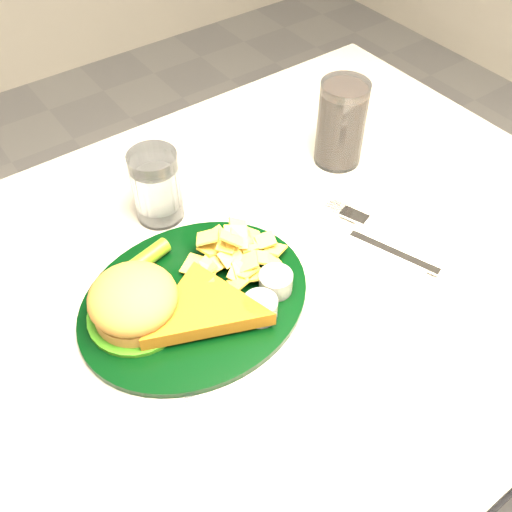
% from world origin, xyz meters
% --- Properties ---
extents(ground, '(4.00, 4.00, 0.00)m').
position_xyz_m(ground, '(0.00, 0.00, 0.00)').
color(ground, gray).
rests_on(ground, ground).
extents(table, '(1.20, 0.80, 0.75)m').
position_xyz_m(table, '(0.00, 0.00, 0.38)').
color(table, '#A29D92').
rests_on(table, ground).
extents(dinner_plate, '(0.33, 0.28, 0.07)m').
position_xyz_m(dinner_plate, '(-0.05, 0.00, 0.79)').
color(dinner_plate, black).
rests_on(dinner_plate, table).
extents(water_glass, '(0.09, 0.09, 0.11)m').
position_xyz_m(water_glass, '(-0.00, 0.17, 0.81)').
color(water_glass, white).
rests_on(water_glass, table).
extents(cola_glass, '(0.09, 0.09, 0.14)m').
position_xyz_m(cola_glass, '(0.30, 0.12, 0.82)').
color(cola_glass, black).
rests_on(cola_glass, table).
extents(fork_napkin, '(0.19, 0.21, 0.01)m').
position_xyz_m(fork_napkin, '(0.22, -0.08, 0.76)').
color(fork_napkin, silver).
rests_on(fork_napkin, table).
extents(spoon, '(0.06, 0.17, 0.01)m').
position_xyz_m(spoon, '(-0.12, -0.06, 0.76)').
color(spoon, silver).
rests_on(spoon, table).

